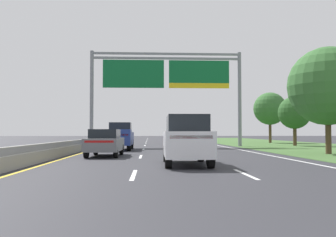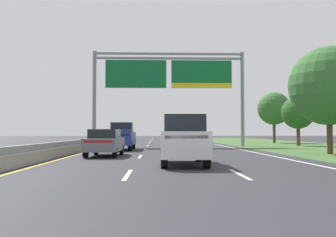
{
  "view_description": "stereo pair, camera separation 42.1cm",
  "coord_description": "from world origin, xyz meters",
  "px_view_note": "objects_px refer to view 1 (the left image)",
  "views": [
    {
      "loc": [
        -1.32,
        -1.59,
        1.39
      ],
      "look_at": [
        -0.19,
        21.32,
        2.26
      ],
      "focal_mm": 39.18,
      "sensor_mm": 36.0,
      "label": 1
    },
    {
      "loc": [
        -0.9,
        -1.61,
        1.39
      ],
      "look_at": [
        -0.19,
        21.32,
        2.26
      ],
      "focal_mm": 39.18,
      "sensor_mm": 36.0,
      "label": 2
    }
  ],
  "objects_px": {
    "car_white_centre_lane_suv": "(186,139)",
    "roadside_tree_far": "(270,109)",
    "overhead_sign_gantry": "(166,79)",
    "pickup_truck_blue": "(120,136)",
    "car_black_right_lane_suv": "(192,135)",
    "roadside_tree_near": "(328,86)",
    "roadside_tree_mid": "(295,113)",
    "car_grey_left_lane_sedan": "(105,142)"
  },
  "relations": [
    {
      "from": "overhead_sign_gantry",
      "to": "pickup_truck_blue",
      "type": "bearing_deg",
      "value": -121.52
    },
    {
      "from": "car_black_right_lane_suv",
      "to": "roadside_tree_mid",
      "type": "xyz_separation_m",
      "value": [
        9.83,
        -7.79,
        2.33
      ]
    },
    {
      "from": "roadside_tree_near",
      "to": "roadside_tree_far",
      "type": "relative_size",
      "value": 1.03
    },
    {
      "from": "pickup_truck_blue",
      "to": "roadside_tree_far",
      "type": "xyz_separation_m",
      "value": [
        18.28,
        18.16,
        3.45
      ]
    },
    {
      "from": "overhead_sign_gantry",
      "to": "roadside_tree_near",
      "type": "distance_m",
      "value": 16.6
    },
    {
      "from": "overhead_sign_gantry",
      "to": "car_black_right_lane_suv",
      "type": "bearing_deg",
      "value": 68.41
    },
    {
      "from": "pickup_truck_blue",
      "to": "overhead_sign_gantry",
      "type": "bearing_deg",
      "value": -31.43
    },
    {
      "from": "car_white_centre_lane_suv",
      "to": "roadside_tree_near",
      "type": "distance_m",
      "value": 12.56
    },
    {
      "from": "car_black_right_lane_suv",
      "to": "car_grey_left_lane_sedan",
      "type": "height_order",
      "value": "car_black_right_lane_suv"
    },
    {
      "from": "car_black_right_lane_suv",
      "to": "car_grey_left_lane_sedan",
      "type": "xyz_separation_m",
      "value": [
        -7.82,
        -23.53,
        -0.28
      ]
    },
    {
      "from": "roadside_tree_near",
      "to": "roadside_tree_mid",
      "type": "xyz_separation_m",
      "value": [
        3.65,
        14.48,
        -0.92
      ]
    },
    {
      "from": "roadside_tree_near",
      "to": "roadside_tree_far",
      "type": "bearing_deg",
      "value": 79.75
    },
    {
      "from": "car_white_centre_lane_suv",
      "to": "roadside_tree_mid",
      "type": "distance_m",
      "value": 25.56
    },
    {
      "from": "overhead_sign_gantry",
      "to": "pickup_truck_blue",
      "type": "xyz_separation_m",
      "value": [
        -4.04,
        -6.58,
        -5.66
      ]
    },
    {
      "from": "roadside_tree_far",
      "to": "car_black_right_lane_suv",
      "type": "bearing_deg",
      "value": -166.66
    },
    {
      "from": "roadside_tree_near",
      "to": "roadside_tree_mid",
      "type": "relative_size",
      "value": 1.34
    },
    {
      "from": "overhead_sign_gantry",
      "to": "car_black_right_lane_suv",
      "type": "xyz_separation_m",
      "value": [
        3.58,
        9.05,
        -5.63
      ]
    },
    {
      "from": "car_black_right_lane_suv",
      "to": "roadside_tree_mid",
      "type": "height_order",
      "value": "roadside_tree_mid"
    },
    {
      "from": "car_black_right_lane_suv",
      "to": "car_white_centre_lane_suv",
      "type": "xyz_separation_m",
      "value": [
        -3.64,
        -29.39,
        0.0
      ]
    },
    {
      "from": "pickup_truck_blue",
      "to": "car_black_right_lane_suv",
      "type": "distance_m",
      "value": 17.39
    },
    {
      "from": "car_grey_left_lane_sedan",
      "to": "roadside_tree_mid",
      "type": "distance_m",
      "value": 23.79
    },
    {
      "from": "car_black_right_lane_suv",
      "to": "roadside_tree_near",
      "type": "height_order",
      "value": "roadside_tree_near"
    },
    {
      "from": "car_white_centre_lane_suv",
      "to": "roadside_tree_far",
      "type": "relative_size",
      "value": 0.71
    },
    {
      "from": "pickup_truck_blue",
      "to": "car_black_right_lane_suv",
      "type": "relative_size",
      "value": 1.15
    },
    {
      "from": "pickup_truck_blue",
      "to": "roadside_tree_far",
      "type": "height_order",
      "value": "roadside_tree_far"
    },
    {
      "from": "car_black_right_lane_suv",
      "to": "overhead_sign_gantry",
      "type": "bearing_deg",
      "value": 158.69
    },
    {
      "from": "roadside_tree_far",
      "to": "car_grey_left_lane_sedan",
      "type": "bearing_deg",
      "value": -125.35
    },
    {
      "from": "roadside_tree_mid",
      "to": "roadside_tree_far",
      "type": "xyz_separation_m",
      "value": [
        0.83,
        10.32,
        1.1
      ]
    },
    {
      "from": "car_black_right_lane_suv",
      "to": "roadside_tree_far",
      "type": "relative_size",
      "value": 0.7
    },
    {
      "from": "roadside_tree_near",
      "to": "pickup_truck_blue",
      "type": "bearing_deg",
      "value": 154.32
    },
    {
      "from": "overhead_sign_gantry",
      "to": "car_black_right_lane_suv",
      "type": "height_order",
      "value": "overhead_sign_gantry"
    },
    {
      "from": "car_white_centre_lane_suv",
      "to": "roadside_tree_far",
      "type": "distance_m",
      "value": 35.15
    },
    {
      "from": "overhead_sign_gantry",
      "to": "roadside_tree_mid",
      "type": "relative_size",
      "value": 2.93
    },
    {
      "from": "car_black_right_lane_suv",
      "to": "roadside_tree_near",
      "type": "distance_m",
      "value": 23.33
    },
    {
      "from": "car_white_centre_lane_suv",
      "to": "roadside_tree_mid",
      "type": "relative_size",
      "value": 0.92
    },
    {
      "from": "roadside_tree_near",
      "to": "roadside_tree_mid",
      "type": "distance_m",
      "value": 14.96
    },
    {
      "from": "overhead_sign_gantry",
      "to": "car_grey_left_lane_sedan",
      "type": "xyz_separation_m",
      "value": [
        -4.24,
        -14.48,
        -5.91
      ]
    },
    {
      "from": "pickup_truck_blue",
      "to": "roadside_tree_mid",
      "type": "distance_m",
      "value": 19.27
    },
    {
      "from": "overhead_sign_gantry",
      "to": "car_grey_left_lane_sedan",
      "type": "distance_m",
      "value": 16.2
    },
    {
      "from": "pickup_truck_blue",
      "to": "car_grey_left_lane_sedan",
      "type": "distance_m",
      "value": 7.91
    },
    {
      "from": "overhead_sign_gantry",
      "to": "car_white_centre_lane_suv",
      "type": "height_order",
      "value": "overhead_sign_gantry"
    },
    {
      "from": "car_black_right_lane_suv",
      "to": "pickup_truck_blue",
      "type": "bearing_deg",
      "value": 154.3
    }
  ]
}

